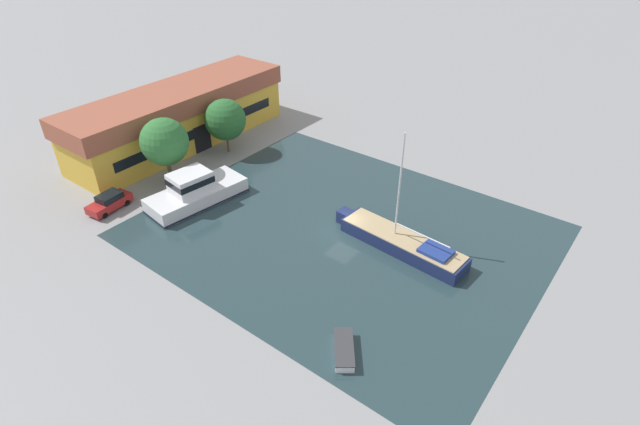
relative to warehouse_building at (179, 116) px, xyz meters
name	(u,v)px	position (x,y,z in m)	size (l,w,h in m)	color
ground_plane	(342,231)	(-3.45, -26.40, -3.42)	(440.00, 440.00, 0.00)	gray
water_canal	(342,231)	(-3.45, -26.40, -3.42)	(28.21, 34.65, 0.01)	#23383D
warehouse_building	(179,116)	(0.00, 0.00, 0.00)	(28.12, 7.75, 6.76)	gold
quay_tree_near_building	(164,142)	(-7.33, -6.96, 1.40)	(4.88, 4.88, 7.27)	brown
quay_tree_by_water	(225,120)	(1.62, -6.25, 0.59)	(4.75, 4.75, 6.39)	brown
parked_car	(109,202)	(-14.18, -6.23, -2.60)	(4.46, 2.28, 1.63)	maroon
sailboat_moored	(401,242)	(-2.52, -31.93, -2.71)	(3.62, 12.92, 10.79)	#19234C
motor_cruiser	(195,191)	(-8.21, -11.88, -2.21)	(10.36, 5.30, 3.40)	silver
small_dinghy	(344,350)	(-15.03, -34.68, -3.07)	(3.54, 3.16, 0.69)	white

